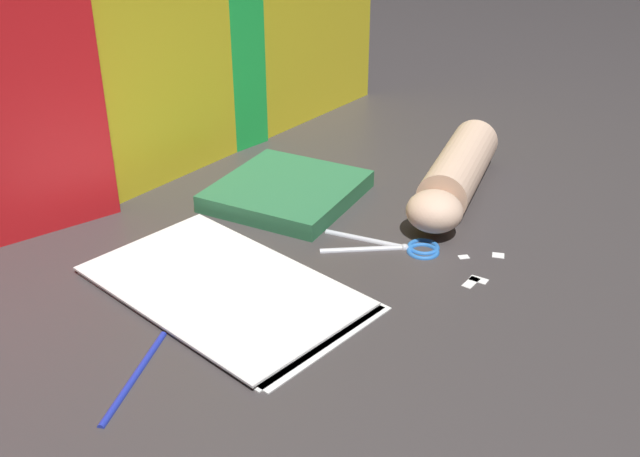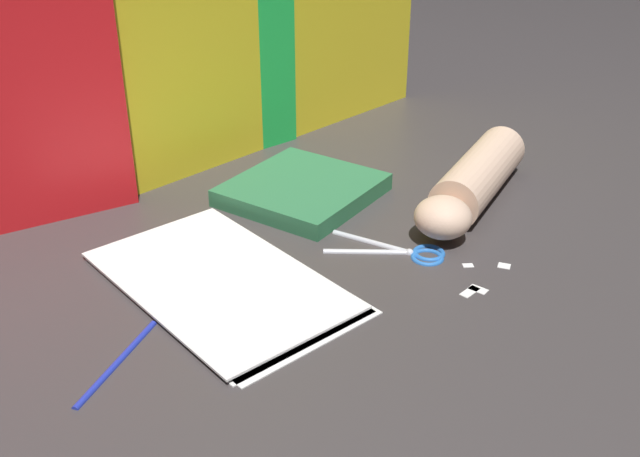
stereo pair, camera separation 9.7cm
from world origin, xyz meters
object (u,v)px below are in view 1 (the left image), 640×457
paper_stack (226,288)px  book_closed (287,191)px  scissors (400,245)px  hand_forearm (455,176)px

paper_stack → book_closed: bearing=27.7°
scissors → hand_forearm: (0.19, 0.03, 0.03)m
paper_stack → scissors: size_ratio=2.14×
paper_stack → hand_forearm: 0.43m
paper_stack → hand_forearm: bearing=-8.8°
book_closed → hand_forearm: 0.27m
scissors → hand_forearm: size_ratio=0.50×
scissors → hand_forearm: hand_forearm is taller
paper_stack → scissors: scissors is taller
scissors → hand_forearm: 0.19m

